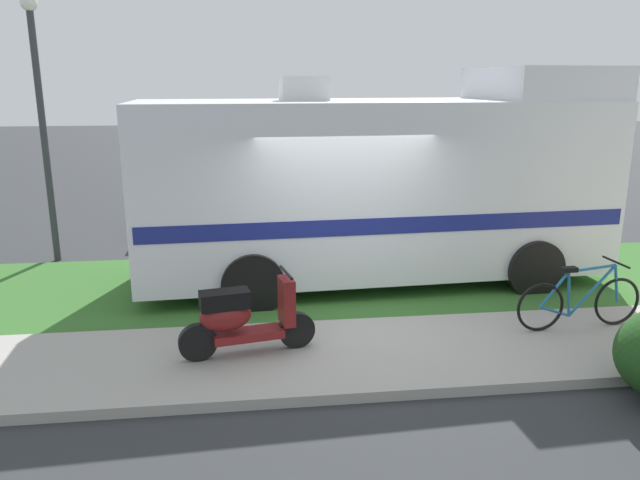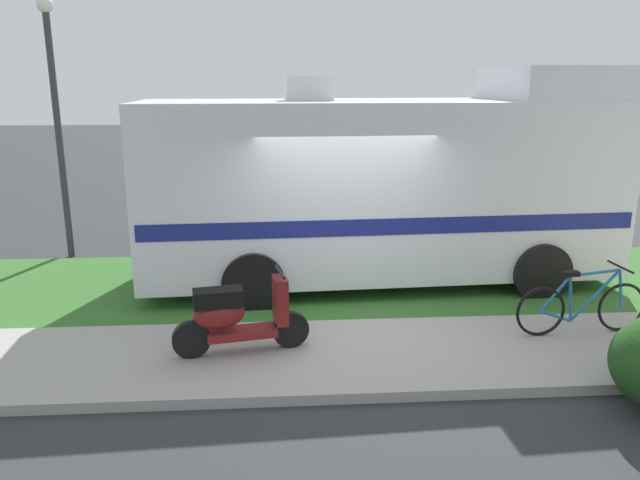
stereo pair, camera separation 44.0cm
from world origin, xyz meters
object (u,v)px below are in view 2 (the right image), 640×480
Objects in this scene: bicycle at (582,306)px; pickup_truck_near at (325,184)px; scooter at (236,316)px; motorhome_rv at (385,184)px; street_lamp_post at (56,107)px.

pickup_truck_near reaches higher than bicycle.
pickup_truck_near is (1.59, 6.97, 0.38)m from scooter.
pickup_truck_near is at bearing 77.17° from scooter.
scooter is 4.30m from bicycle.
pickup_truck_near is (-0.62, 4.15, -0.67)m from motorhome_rv.
street_lamp_post reaches higher than pickup_truck_near.
street_lamp_post is at bearing 161.28° from motorhome_rv.
motorhome_rv is 3.73m from scooter.
scooter is at bearing -176.50° from bicycle.
motorhome_rv is at bearing 51.84° from scooter.
scooter is (-2.21, -2.81, -1.05)m from motorhome_rv.
street_lamp_post is (-3.41, 4.72, 2.20)m from scooter.
scooter is 0.92× the size of bicycle.
motorhome_rv is 4.25m from pickup_truck_near.
bicycle is 7.24m from pickup_truck_near.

